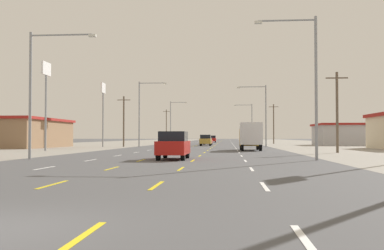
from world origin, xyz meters
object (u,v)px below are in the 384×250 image
at_px(suv_center_turn_farther, 212,139).
at_px(pole_sign_left_row_1, 46,84).
at_px(hatchback_far_left_far, 177,141).
at_px(suv_center_turn_mid, 206,140).
at_px(streetlight_right_row_0, 310,76).
at_px(sedan_center_turn_midfar, 208,141).
at_px(streetlight_left_row_1, 142,109).
at_px(streetlight_right_row_1, 263,111).
at_px(streetlight_right_row_2, 250,120).
at_px(box_truck_far_right_near, 250,135).
at_px(suv_center_turn_nearest, 174,145).
at_px(streetlight_left_row_2, 172,119).
at_px(streetlight_left_row_0, 38,84).
at_px(pole_sign_left_row_2, 103,99).

xyz_separation_m(suv_center_turn_farther, pole_sign_left_row_1, (-16.56, -75.66, 6.67)).
bearing_deg(hatchback_far_left_far, suv_center_turn_mid, -66.57).
bearing_deg(streetlight_right_row_0, sedan_center_turn_midfar, 99.14).
height_order(streetlight_left_row_1, streetlight_right_row_1, streetlight_left_row_1).
distance_m(sedan_center_turn_midfar, streetlight_right_row_2, 21.17).
bearing_deg(streetlight_right_row_1, box_truck_far_right_near, -99.26).
height_order(suv_center_turn_nearest, streetlight_right_row_2, streetlight_right_row_2).
bearing_deg(sedan_center_turn_midfar, suv_center_turn_mid, -89.35).
relative_size(suv_center_turn_nearest, streetlight_right_row_0, 0.49).
distance_m(suv_center_turn_nearest, pole_sign_left_row_1, 25.33).
bearing_deg(streetlight_right_row_2, streetlight_left_row_1, -116.29).
bearing_deg(streetlight_left_row_2, pole_sign_left_row_1, -96.59).
distance_m(pole_sign_left_row_1, streetlight_left_row_2, 60.74).
xyz_separation_m(sedan_center_turn_midfar, hatchback_far_left_far, (-6.82, 3.87, 0.03)).
bearing_deg(suv_center_turn_farther, box_truck_far_right_near, -84.51).
bearing_deg(suv_center_turn_nearest, hatchback_far_left_far, 96.31).
relative_size(hatchback_far_left_far, streetlight_right_row_2, 0.40).
relative_size(box_truck_far_right_near, streetlight_left_row_2, 0.68).
height_order(box_truck_far_right_near, hatchback_far_left_far, box_truck_far_right_near).
xyz_separation_m(streetlight_left_row_0, streetlight_right_row_2, (19.25, 78.38, 0.24)).
distance_m(suv_center_turn_nearest, streetlight_right_row_1, 40.13).
bearing_deg(box_truck_far_right_near, pole_sign_left_row_2, 143.99).
height_order(hatchback_far_left_far, streetlight_right_row_2, streetlight_right_row_2).
height_order(box_truck_far_right_near, streetlight_left_row_2, streetlight_left_row_2).
height_order(hatchback_far_left_far, streetlight_right_row_1, streetlight_right_row_1).
bearing_deg(hatchback_far_left_far, streetlight_right_row_1, -56.54).
height_order(hatchback_far_left_far, pole_sign_left_row_2, pole_sign_left_row_2).
bearing_deg(box_truck_far_right_near, suv_center_turn_farther, 95.49).
bearing_deg(pole_sign_left_row_1, hatchback_far_left_far, 77.82).
xyz_separation_m(pole_sign_left_row_2, streetlight_left_row_2, (6.04, 40.39, -1.59)).
bearing_deg(box_truck_far_right_near, pole_sign_left_row_1, -171.47).
bearing_deg(streetlight_right_row_2, streetlight_right_row_1, -90.03).
distance_m(pole_sign_left_row_1, streetlight_right_row_1, 33.84).
height_order(suv_center_turn_mid, sedan_center_turn_midfar, suv_center_turn_mid).
relative_size(box_truck_far_right_near, streetlight_left_row_1, 0.68).
relative_size(pole_sign_left_row_1, pole_sign_left_row_2, 1.00).
xyz_separation_m(suv_center_turn_farther, streetlight_right_row_1, (9.80, -54.53, 4.70)).
height_order(suv_center_turn_mid, pole_sign_left_row_1, pole_sign_left_row_1).
bearing_deg(streetlight_left_row_1, streetlight_left_row_2, 90.07).
bearing_deg(sedan_center_turn_midfar, hatchback_far_left_far, 150.44).
xyz_separation_m(streetlight_right_row_1, streetlight_right_row_2, (0.02, 39.19, -0.03)).
relative_size(suv_center_turn_farther, pole_sign_left_row_2, 0.48).
distance_m(hatchback_far_left_far, streetlight_left_row_0, 64.29).
height_order(box_truck_far_right_near, streetlight_left_row_1, streetlight_left_row_1).
relative_size(suv_center_turn_nearest, box_truck_far_right_near, 0.68).
distance_m(suv_center_turn_farther, streetlight_left_row_2, 18.78).
relative_size(streetlight_left_row_1, streetlight_right_row_1, 1.08).
bearing_deg(streetlight_left_row_1, pole_sign_left_row_1, -108.38).
bearing_deg(streetlight_right_row_1, sedan_center_turn_midfar, 114.60).
height_order(box_truck_far_right_near, pole_sign_left_row_1, pole_sign_left_row_1).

